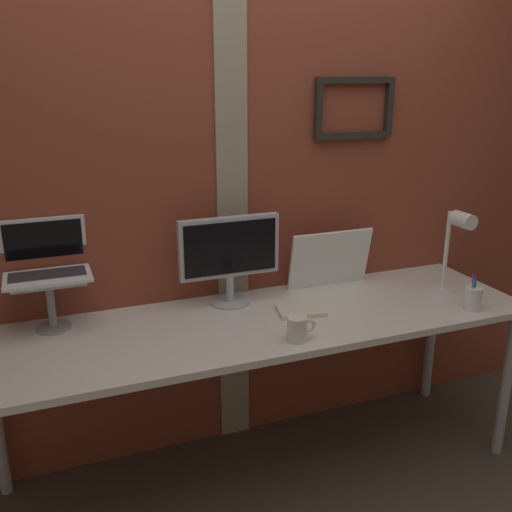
{
  "coord_description": "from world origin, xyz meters",
  "views": [
    {
      "loc": [
        -0.88,
        -2.01,
        1.77
      ],
      "look_at": [
        -0.03,
        0.18,
        1.02
      ],
      "focal_mm": 40.58,
      "sensor_mm": 36.0,
      "label": 1
    }
  ],
  "objects_px": {
    "monitor": "(230,252)",
    "desk_lamp": "(455,243)",
    "laptop": "(46,260)",
    "coffee_mug": "(298,329)",
    "whiteboard_panel": "(330,259)",
    "pen_cup": "(473,298)"
  },
  "relations": [
    {
      "from": "whiteboard_panel",
      "to": "pen_cup",
      "type": "distance_m",
      "value": 0.67
    },
    {
      "from": "laptop",
      "to": "pen_cup",
      "type": "relative_size",
      "value": 2.01
    },
    {
      "from": "pen_cup",
      "to": "whiteboard_panel",
      "type": "bearing_deg",
      "value": 132.78
    },
    {
      "from": "pen_cup",
      "to": "monitor",
      "type": "bearing_deg",
      "value": 154.78
    },
    {
      "from": "monitor",
      "to": "desk_lamp",
      "type": "height_order",
      "value": "desk_lamp"
    },
    {
      "from": "pen_cup",
      "to": "coffee_mug",
      "type": "bearing_deg",
      "value": 180.0
    },
    {
      "from": "coffee_mug",
      "to": "monitor",
      "type": "bearing_deg",
      "value": 104.92
    },
    {
      "from": "monitor",
      "to": "desk_lamp",
      "type": "bearing_deg",
      "value": -15.15
    },
    {
      "from": "monitor",
      "to": "desk_lamp",
      "type": "distance_m",
      "value": 1.03
    },
    {
      "from": "monitor",
      "to": "coffee_mug",
      "type": "distance_m",
      "value": 0.51
    },
    {
      "from": "monitor",
      "to": "pen_cup",
      "type": "xyz_separation_m",
      "value": [
        0.97,
        -0.46,
        -0.19
      ]
    },
    {
      "from": "whiteboard_panel",
      "to": "coffee_mug",
      "type": "bearing_deg",
      "value": -129.28
    },
    {
      "from": "laptop",
      "to": "pen_cup",
      "type": "bearing_deg",
      "value": -16.68
    },
    {
      "from": "monitor",
      "to": "desk_lamp",
      "type": "relative_size",
      "value": 1.13
    },
    {
      "from": "laptop",
      "to": "desk_lamp",
      "type": "xyz_separation_m",
      "value": [
        1.76,
        -0.33,
        -0.03
      ]
    },
    {
      "from": "whiteboard_panel",
      "to": "desk_lamp",
      "type": "bearing_deg",
      "value": -32.07
    },
    {
      "from": "desk_lamp",
      "to": "coffee_mug",
      "type": "xyz_separation_m",
      "value": [
        -0.88,
        -0.19,
        -0.2
      ]
    },
    {
      "from": "laptop",
      "to": "desk_lamp",
      "type": "distance_m",
      "value": 1.79
    },
    {
      "from": "desk_lamp",
      "to": "coffee_mug",
      "type": "distance_m",
      "value": 0.92
    },
    {
      "from": "whiteboard_panel",
      "to": "pen_cup",
      "type": "relative_size",
      "value": 2.51
    },
    {
      "from": "laptop",
      "to": "coffee_mug",
      "type": "relative_size",
      "value": 2.79
    },
    {
      "from": "laptop",
      "to": "whiteboard_panel",
      "type": "distance_m",
      "value": 1.29
    }
  ]
}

